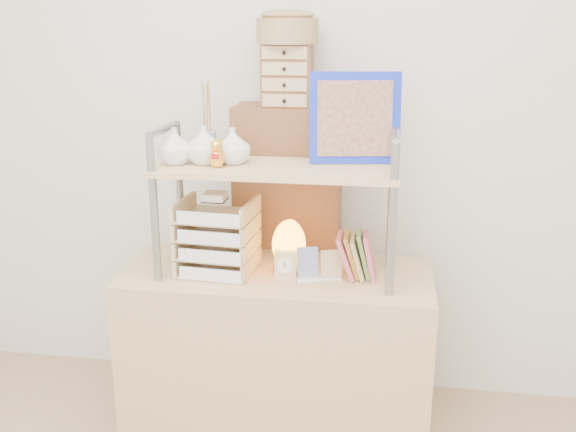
% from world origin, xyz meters
% --- Properties ---
extents(room_shell, '(3.42, 3.41, 2.61)m').
position_xyz_m(room_shell, '(0.00, 0.39, 1.69)').
color(room_shell, silver).
rests_on(room_shell, ground).
extents(desk, '(1.20, 0.50, 0.75)m').
position_xyz_m(desk, '(0.00, 1.20, 0.38)').
color(desk, tan).
rests_on(desk, ground).
extents(cabinet, '(0.45, 0.24, 1.35)m').
position_xyz_m(cabinet, '(-0.01, 1.57, 0.68)').
color(cabinet, brown).
rests_on(cabinet, ground).
extents(hutch, '(0.90, 0.34, 0.76)m').
position_xyz_m(hutch, '(-0.05, 1.21, 1.18)').
color(hutch, gray).
rests_on(hutch, desk).
extents(letter_tray, '(0.28, 0.27, 0.32)m').
position_xyz_m(letter_tray, '(-0.23, 1.16, 0.88)').
color(letter_tray, tan).
rests_on(letter_tray, desk).
extents(salt_lamp, '(0.14, 0.13, 0.21)m').
position_xyz_m(salt_lamp, '(0.04, 1.21, 0.86)').
color(salt_lamp, brown).
rests_on(salt_lamp, desk).
extents(desk_clock, '(0.08, 0.04, 0.11)m').
position_xyz_m(desk_clock, '(0.04, 1.13, 0.81)').
color(desk_clock, tan).
rests_on(desk_clock, desk).
extents(postcard_stand, '(0.18, 0.09, 0.12)m').
position_xyz_m(postcard_stand, '(0.17, 1.16, 0.79)').
color(postcard_stand, white).
rests_on(postcard_stand, desk).
extents(drawer_chest, '(0.20, 0.16, 0.25)m').
position_xyz_m(drawer_chest, '(-0.01, 1.55, 1.48)').
color(drawer_chest, brown).
rests_on(drawer_chest, cabinet).
extents(woven_basket, '(0.25, 0.25, 0.10)m').
position_xyz_m(woven_basket, '(-0.01, 1.55, 1.65)').
color(woven_basket, olive).
rests_on(woven_basket, drawer_chest).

